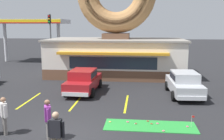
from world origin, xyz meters
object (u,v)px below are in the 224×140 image
car_red (83,80)px  traffic_light_pole (50,33)px  pedestrian_blue_sweater_man (4,114)px  putting_flag_pin (192,119)px  car_silver (184,83)px  pedestrian_leather_jacket_man (56,134)px  golf_ball (135,124)px  pedestrian_crossing_woman (48,118)px  trash_bin (185,78)px

car_red → traffic_light_pole: 12.43m
pedestrian_blue_sweater_man → putting_flag_pin: bearing=11.0°
car_silver → putting_flag_pin: bearing=-95.1°
putting_flag_pin → pedestrian_blue_sweater_man: 8.21m
pedestrian_leather_jacket_man → traffic_light_pole: (-7.02, 19.81, 2.73)m
golf_ball → pedestrian_blue_sweater_man: bearing=-163.1°
pedestrian_leather_jacket_man → car_silver: bearing=58.1°
pedestrian_blue_sweater_man → golf_ball: bearing=16.9°
pedestrian_blue_sweater_man → pedestrian_crossing_woman: 2.06m
putting_flag_pin → car_silver: (0.50, 5.62, 0.43)m
pedestrian_leather_jacket_man → pedestrian_crossing_woman: 1.79m
pedestrian_blue_sweater_man → pedestrian_crossing_woman: (2.03, -0.35, 0.04)m
putting_flag_pin → trash_bin: 9.18m
pedestrian_blue_sweater_man → trash_bin: size_ratio=1.67×
pedestrian_leather_jacket_man → trash_bin: pedestrian_leather_jacket_man is taller
pedestrian_leather_jacket_man → pedestrian_crossing_woman: (-0.86, 1.57, -0.04)m
golf_ball → putting_flag_pin: bearing=-2.0°
golf_ball → pedestrian_blue_sweater_man: size_ratio=0.03×
golf_ball → pedestrian_blue_sweater_man: pedestrian_blue_sweater_man is taller
pedestrian_crossing_woman → traffic_light_pole: traffic_light_pole is taller
putting_flag_pin → pedestrian_crossing_woman: size_ratio=0.33×
car_silver → car_red: same height
trash_bin → traffic_light_pole: bearing=151.6°
pedestrian_blue_sweater_man → trash_bin: 14.10m
putting_flag_pin → golf_ball: bearing=178.0°
putting_flag_pin → traffic_light_pole: bearing=126.7°
car_red → pedestrian_crossing_woman: (0.23, -7.69, 0.06)m
pedestrian_crossing_woman → trash_bin: pedestrian_crossing_woman is taller
trash_bin → traffic_light_pole: (-13.34, 7.22, 3.21)m
putting_flag_pin → car_silver: car_silver is taller
golf_ball → trash_bin: trash_bin is taller
car_red → pedestrian_leather_jacket_man: bearing=-83.3°
pedestrian_blue_sweater_man → trash_bin: pedestrian_blue_sweater_man is taller
car_red → trash_bin: car_red is taller
pedestrian_crossing_woman → trash_bin: 13.16m
putting_flag_pin → trash_bin: (1.15, 9.11, 0.06)m
trash_bin → traffic_light_pole: traffic_light_pole is taller
car_silver → traffic_light_pole: size_ratio=0.80×
pedestrian_blue_sweater_man → pedestrian_crossing_woman: bearing=-9.7°
car_red → pedestrian_crossing_woman: 7.70m
traffic_light_pole → car_silver: bearing=-40.2°
pedestrian_leather_jacket_man → traffic_light_pole: size_ratio=0.30×
car_red → pedestrian_blue_sweater_man: 7.57m
putting_flag_pin → pedestrian_blue_sweater_man: (-8.05, -1.57, 0.46)m
putting_flag_pin → pedestrian_crossing_woman: (-6.02, -1.92, 0.50)m
pedestrian_crossing_woman → traffic_light_pole: bearing=108.7°
car_silver → traffic_light_pole: traffic_light_pole is taller
car_red → pedestrian_blue_sweater_man: bearing=-103.8°
putting_flag_pin → pedestrian_blue_sweater_man: size_ratio=0.34×
golf_ball → putting_flag_pin: putting_flag_pin is taller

